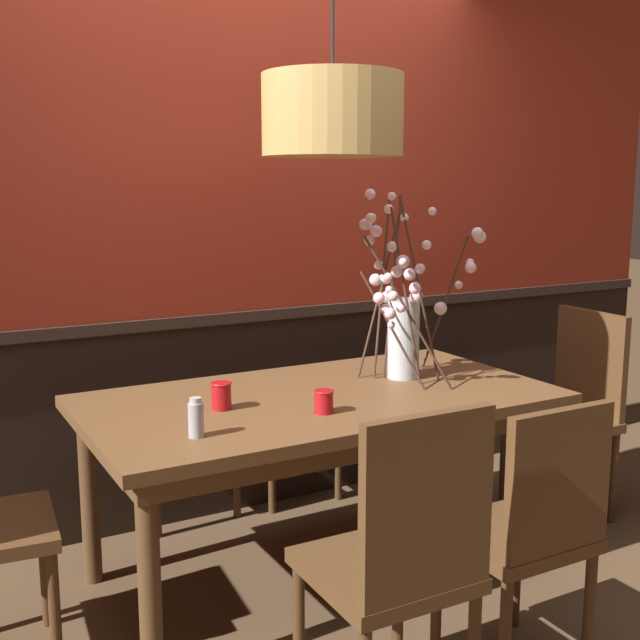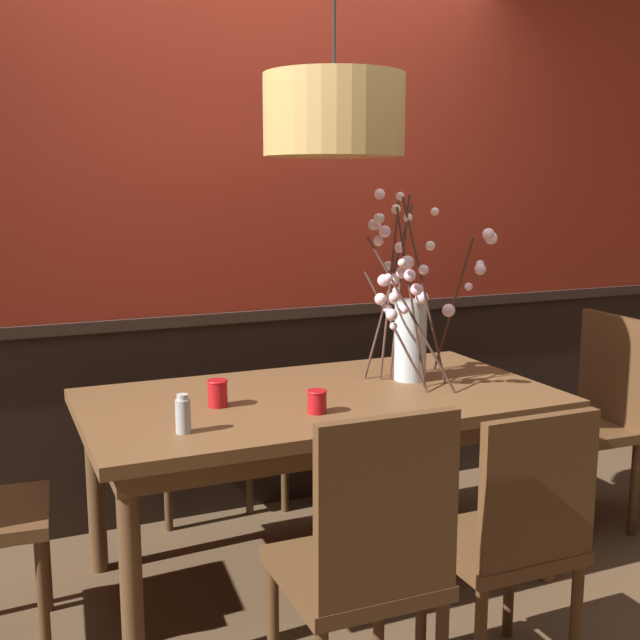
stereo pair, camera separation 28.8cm
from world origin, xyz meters
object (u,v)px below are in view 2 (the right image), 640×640
at_px(candle_holder_nearer_center, 217,393).
at_px(vase_with_blossoms, 411,319).
at_px(dining_table, 320,415).
at_px(chair_far_side_right, 302,391).
at_px(chair_near_side_right, 513,534).
at_px(chair_far_side_left, 190,398).
at_px(chair_head_east_end, 593,410).
at_px(candle_holder_nearer_edge, 317,401).
at_px(pendant_lamp, 334,116).
at_px(chair_near_side_left, 367,560).
at_px(condiment_bottle, 183,415).

bearing_deg(candle_holder_nearer_center, vase_with_blossoms, 3.95).
relative_size(dining_table, vase_with_blossoms, 2.30).
relative_size(chair_far_side_right, chair_near_side_right, 1.00).
height_order(chair_far_side_left, chair_head_east_end, chair_head_east_end).
bearing_deg(candle_holder_nearer_edge, chair_far_side_right, 70.51).
distance_m(chair_far_side_left, candle_holder_nearer_edge, 1.17).
distance_m(chair_far_side_right, candle_holder_nearer_edge, 1.18).
height_order(dining_table, chair_near_side_right, chair_near_side_right).
bearing_deg(candle_holder_nearer_edge, dining_table, 64.09).
bearing_deg(chair_far_side_right, pendant_lamp, -104.06).
relative_size(chair_near_side_right, candle_holder_nearer_edge, 10.93).
bearing_deg(chair_far_side_left, chair_near_side_left, -89.32).
bearing_deg(chair_near_side_left, candle_holder_nearer_center, 98.64).
distance_m(dining_table, chair_far_side_left, 0.96).
relative_size(chair_far_side_left, chair_head_east_end, 0.97).
bearing_deg(chair_head_east_end, vase_with_blossoms, 174.20).
bearing_deg(candle_holder_nearer_edge, vase_with_blossoms, 27.69).
bearing_deg(condiment_bottle, candle_holder_nearer_center, 53.78).
relative_size(chair_near_side_left, vase_with_blossoms, 1.26).
height_order(chair_far_side_left, pendant_lamp, pendant_lamp).
bearing_deg(chair_head_east_end, chair_near_side_left, -150.69).
xyz_separation_m(chair_far_side_left, candle_holder_nearer_edge, (0.18, -1.12, 0.26)).
relative_size(chair_far_side_right, chair_far_side_left, 0.97).
bearing_deg(condiment_bottle, vase_with_blossoms, 17.14).
xyz_separation_m(chair_far_side_left, vase_with_blossoms, (0.71, -0.84, 0.47)).
bearing_deg(pendant_lamp, condiment_bottle, -156.95).
relative_size(dining_table, chair_far_side_right, 1.98).
bearing_deg(candle_holder_nearer_center, condiment_bottle, -126.22).
bearing_deg(pendant_lamp, vase_with_blossoms, 5.34).
relative_size(chair_far_side_right, vase_with_blossoms, 1.16).
distance_m(chair_far_side_left, condiment_bottle, 1.23).
xyz_separation_m(chair_far_side_left, pendant_lamp, (0.35, -0.88, 1.26)).
distance_m(candle_holder_nearer_center, condiment_bottle, 0.32).
bearing_deg(chair_far_side_left, pendant_lamp, -68.07).
bearing_deg(vase_with_blossoms, chair_far_side_right, 100.48).
distance_m(candle_holder_nearer_center, candle_holder_nearer_edge, 0.37).
distance_m(dining_table, chair_head_east_end, 1.33).
xyz_separation_m(chair_near_side_right, condiment_bottle, (-0.84, 0.63, 0.30)).
xyz_separation_m(chair_far_side_right, condiment_bottle, (-0.87, -1.12, 0.29)).
bearing_deg(dining_table, chair_near_side_left, -105.92).
relative_size(chair_head_east_end, candle_holder_nearer_center, 9.71).
distance_m(chair_head_east_end, vase_with_blossoms, 1.02).
bearing_deg(chair_near_side_right, candle_holder_nearer_center, 126.26).
distance_m(chair_far_side_left, chair_near_side_left, 1.83).
xyz_separation_m(condiment_bottle, pendant_lamp, (0.66, 0.28, 0.98)).
xyz_separation_m(dining_table, chair_head_east_end, (1.33, -0.03, -0.13)).
height_order(vase_with_blossoms, pendant_lamp, pendant_lamp).
distance_m(dining_table, chair_near_side_left, 0.97).
relative_size(dining_table, chair_near_side_right, 1.98).
relative_size(dining_table, pendant_lamp, 1.37).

